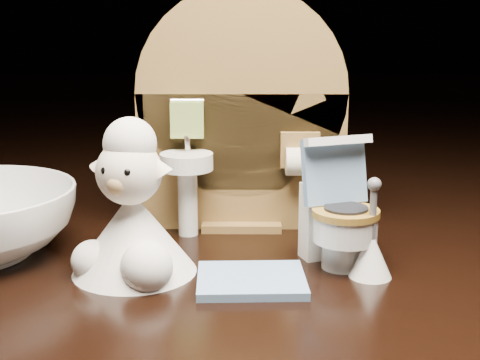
% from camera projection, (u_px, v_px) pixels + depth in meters
% --- Properties ---
extents(backdrop_panel, '(0.13, 0.05, 0.15)m').
position_uv_depth(backdrop_panel, '(240.00, 125.00, 0.42)').
color(backdrop_panel, brown).
rests_on(backdrop_panel, ground).
extents(toy_toilet, '(0.04, 0.05, 0.07)m').
position_uv_depth(toy_toilet, '(337.00, 218.00, 0.36)').
color(toy_toilet, white).
rests_on(toy_toilet, ground).
extents(bath_mat, '(0.06, 0.05, 0.00)m').
position_uv_depth(bath_mat, '(251.00, 280.00, 0.34)').
color(bath_mat, '#698DB5').
rests_on(bath_mat, ground).
extents(toilet_brush, '(0.02, 0.02, 0.05)m').
position_uv_depth(toilet_brush, '(371.00, 251.00, 0.34)').
color(toilet_brush, white).
rests_on(toilet_brush, ground).
extents(plush_lamb, '(0.07, 0.07, 0.08)m').
position_uv_depth(plush_lamb, '(132.00, 220.00, 0.35)').
color(plush_lamb, white).
rests_on(plush_lamb, ground).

